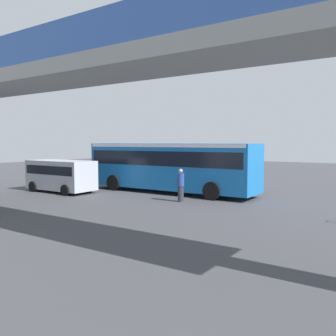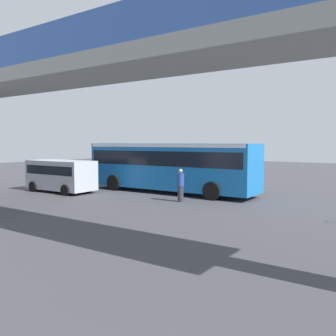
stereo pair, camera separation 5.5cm
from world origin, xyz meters
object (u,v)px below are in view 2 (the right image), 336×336
at_px(pedestrian, 181,185).
at_px(traffic_sign, 192,160).
at_px(city_bus, 170,163).
at_px(parked_van, 61,174).

height_order(pedestrian, traffic_sign, traffic_sign).
bearing_deg(city_bus, traffic_sign, -81.94).
distance_m(parked_van, traffic_sign, 9.35).
distance_m(city_bus, pedestrian, 3.79).
distance_m(city_bus, traffic_sign, 3.83).
height_order(parked_van, pedestrian, parked_van).
height_order(parked_van, traffic_sign, traffic_sign).
height_order(city_bus, pedestrian, city_bus).
xyz_separation_m(parked_van, traffic_sign, (-5.46, -7.55, 0.71)).
relative_size(parked_van, pedestrian, 2.68).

